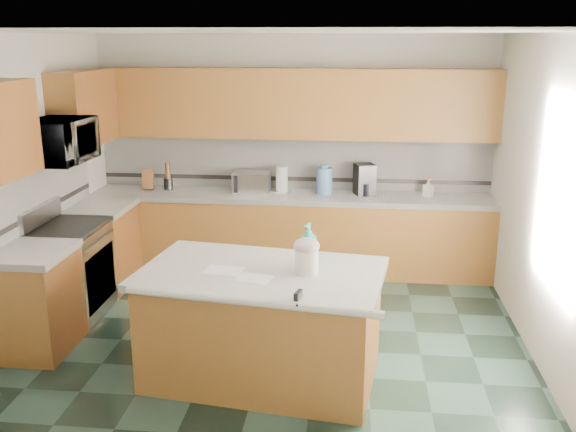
# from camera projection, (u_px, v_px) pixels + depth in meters

# --- Properties ---
(floor) EXTENTS (4.60, 4.60, 0.00)m
(floor) POSITION_uv_depth(u_px,v_px,m) (267.00, 347.00, 5.71)
(floor) COLOR black
(floor) RESTS_ON ground
(ceiling) EXTENTS (4.60, 4.60, 0.00)m
(ceiling) POSITION_uv_depth(u_px,v_px,m) (264.00, 32.00, 4.98)
(ceiling) COLOR white
(ceiling) RESTS_ON ground
(wall_back) EXTENTS (4.60, 0.04, 2.70)m
(wall_back) POSITION_uv_depth(u_px,v_px,m) (293.00, 152.00, 7.57)
(wall_back) COLOR white
(wall_back) RESTS_ON ground
(wall_front) EXTENTS (4.60, 0.04, 2.70)m
(wall_front) POSITION_uv_depth(u_px,v_px,m) (199.00, 316.00, 3.12)
(wall_front) COLOR white
(wall_front) RESTS_ON ground
(wall_left) EXTENTS (0.04, 4.60, 2.70)m
(wall_left) POSITION_uv_depth(u_px,v_px,m) (2.00, 193.00, 5.58)
(wall_left) COLOR white
(wall_left) RESTS_ON ground
(wall_right) EXTENTS (0.04, 4.60, 2.70)m
(wall_right) POSITION_uv_depth(u_px,v_px,m) (554.00, 208.00, 5.11)
(wall_right) COLOR white
(wall_right) RESTS_ON ground
(back_base_cab) EXTENTS (4.60, 0.60, 0.86)m
(back_base_cab) POSITION_uv_depth(u_px,v_px,m) (290.00, 235.00, 7.51)
(back_base_cab) COLOR #4D2710
(back_base_cab) RESTS_ON ground
(back_countertop) EXTENTS (4.60, 0.64, 0.06)m
(back_countertop) POSITION_uv_depth(u_px,v_px,m) (290.00, 197.00, 7.38)
(back_countertop) COLOR white
(back_countertop) RESTS_ON back_base_cab
(back_upper_cab) EXTENTS (4.60, 0.33, 0.78)m
(back_upper_cab) POSITION_uv_depth(u_px,v_px,m) (292.00, 103.00, 7.23)
(back_upper_cab) COLOR #4D2710
(back_upper_cab) RESTS_ON wall_back
(back_backsplash) EXTENTS (4.60, 0.02, 0.63)m
(back_backsplash) POSITION_uv_depth(u_px,v_px,m) (293.00, 162.00, 7.57)
(back_backsplash) COLOR silver
(back_backsplash) RESTS_ON back_countertop
(back_accent_band) EXTENTS (4.60, 0.01, 0.05)m
(back_accent_band) POSITION_uv_depth(u_px,v_px,m) (293.00, 179.00, 7.61)
(back_accent_band) COLOR black
(back_accent_band) RESTS_ON back_countertop
(left_base_cab_rear) EXTENTS (0.60, 0.82, 0.86)m
(left_base_cab_rear) POSITION_uv_depth(u_px,v_px,m) (103.00, 248.00, 7.03)
(left_base_cab_rear) COLOR #4D2710
(left_base_cab_rear) RESTS_ON ground
(left_counter_rear) EXTENTS (0.64, 0.82, 0.06)m
(left_counter_rear) POSITION_uv_depth(u_px,v_px,m) (99.00, 208.00, 6.91)
(left_counter_rear) COLOR white
(left_counter_rear) RESTS_ON left_base_cab_rear
(left_base_cab_front) EXTENTS (0.60, 0.72, 0.86)m
(left_base_cab_front) POSITION_uv_depth(u_px,v_px,m) (35.00, 303.00, 5.57)
(left_base_cab_front) COLOR #4D2710
(left_base_cab_front) RESTS_ON ground
(left_counter_front) EXTENTS (0.64, 0.72, 0.06)m
(left_counter_front) POSITION_uv_depth(u_px,v_px,m) (29.00, 253.00, 5.44)
(left_counter_front) COLOR white
(left_counter_front) RESTS_ON left_base_cab_front
(left_backsplash) EXTENTS (0.02, 2.30, 0.63)m
(left_backsplash) POSITION_uv_depth(u_px,v_px,m) (37.00, 192.00, 6.14)
(left_backsplash) COLOR silver
(left_backsplash) RESTS_ON wall_left
(left_accent_band) EXTENTS (0.01, 2.30, 0.05)m
(left_accent_band) POSITION_uv_depth(u_px,v_px,m) (40.00, 211.00, 6.19)
(left_accent_band) COLOR black
(left_accent_band) RESTS_ON wall_left
(left_upper_cab_rear) EXTENTS (0.33, 1.09, 0.78)m
(left_upper_cab_rear) POSITION_uv_depth(u_px,v_px,m) (84.00, 108.00, 6.77)
(left_upper_cab_rear) COLOR #4D2710
(left_upper_cab_rear) RESTS_ON wall_left
(range_body) EXTENTS (0.60, 0.76, 0.88)m
(range_body) POSITION_uv_depth(u_px,v_px,m) (72.00, 272.00, 6.27)
(range_body) COLOR #B7B7BC
(range_body) RESTS_ON ground
(range_oven_door) EXTENTS (0.02, 0.68, 0.55)m
(range_oven_door) POSITION_uv_depth(u_px,v_px,m) (100.00, 277.00, 6.25)
(range_oven_door) COLOR black
(range_oven_door) RESTS_ON range_body
(range_cooktop) EXTENTS (0.62, 0.78, 0.04)m
(range_cooktop) POSITION_uv_depth(u_px,v_px,m) (67.00, 227.00, 6.15)
(range_cooktop) COLOR black
(range_cooktop) RESTS_ON range_body
(range_handle) EXTENTS (0.02, 0.66, 0.02)m
(range_handle) POSITION_uv_depth(u_px,v_px,m) (100.00, 240.00, 6.15)
(range_handle) COLOR #B7B7BC
(range_handle) RESTS_ON range_body
(range_backguard) EXTENTS (0.06, 0.76, 0.18)m
(range_backguard) POSITION_uv_depth(u_px,v_px,m) (40.00, 215.00, 6.14)
(range_backguard) COLOR #B7B7BC
(range_backguard) RESTS_ON range_body
(microwave) EXTENTS (0.50, 0.73, 0.41)m
(microwave) POSITION_uv_depth(u_px,v_px,m) (59.00, 141.00, 5.93)
(microwave) COLOR #B7B7BC
(microwave) RESTS_ON wall_left
(island_base) EXTENTS (1.88, 1.24, 0.86)m
(island_base) POSITION_uv_depth(u_px,v_px,m) (262.00, 328.00, 5.10)
(island_base) COLOR #4D2710
(island_base) RESTS_ON ground
(island_top) EXTENTS (2.00, 1.35, 0.06)m
(island_top) POSITION_uv_depth(u_px,v_px,m) (261.00, 274.00, 4.97)
(island_top) COLOR white
(island_top) RESTS_ON island_base
(island_bullnose) EXTENTS (1.85, 0.31, 0.06)m
(island_bullnose) POSITION_uv_depth(u_px,v_px,m) (250.00, 302.00, 4.44)
(island_bullnose) COLOR white
(island_bullnose) RESTS_ON island_base
(treat_jar) EXTENTS (0.22, 0.22, 0.19)m
(treat_jar) POSITION_uv_depth(u_px,v_px,m) (306.00, 262.00, 4.87)
(treat_jar) COLOR white
(treat_jar) RESTS_ON island_top
(treat_jar_lid) EXTENTS (0.20, 0.20, 0.12)m
(treat_jar_lid) POSITION_uv_depth(u_px,v_px,m) (307.00, 246.00, 4.84)
(treat_jar_lid) COLOR beige
(treat_jar_lid) RESTS_ON treat_jar
(treat_jar_knob) EXTENTS (0.06, 0.02, 0.02)m
(treat_jar_knob) POSITION_uv_depth(u_px,v_px,m) (307.00, 241.00, 4.83)
(treat_jar_knob) COLOR tan
(treat_jar_knob) RESTS_ON treat_jar_lid
(treat_jar_knob_end_l) EXTENTS (0.03, 0.03, 0.03)m
(treat_jar_knob_end_l) POSITION_uv_depth(u_px,v_px,m) (302.00, 240.00, 4.83)
(treat_jar_knob_end_l) COLOR tan
(treat_jar_knob_end_l) RESTS_ON treat_jar_lid
(treat_jar_knob_end_r) EXTENTS (0.03, 0.03, 0.03)m
(treat_jar_knob_end_r) POSITION_uv_depth(u_px,v_px,m) (311.00, 241.00, 4.83)
(treat_jar_knob_end_r) COLOR tan
(treat_jar_knob_end_r) RESTS_ON treat_jar_lid
(soap_bottle_island) EXTENTS (0.19, 0.19, 0.37)m
(soap_bottle_island) POSITION_uv_depth(u_px,v_px,m) (309.00, 247.00, 4.93)
(soap_bottle_island) COLOR #21B1A6
(soap_bottle_island) RESTS_ON island_top
(paper_sheet_a) EXTENTS (0.30, 0.25, 0.00)m
(paper_sheet_a) POSITION_uv_depth(u_px,v_px,m) (254.00, 278.00, 4.79)
(paper_sheet_a) COLOR white
(paper_sheet_a) RESTS_ON island_top
(paper_sheet_b) EXTENTS (0.32, 0.25, 0.00)m
(paper_sheet_b) POSITION_uv_depth(u_px,v_px,m) (223.00, 270.00, 4.95)
(paper_sheet_b) COLOR white
(paper_sheet_b) RESTS_ON island_top
(clamp_body) EXTENTS (0.06, 0.11, 0.09)m
(clamp_body) POSITION_uv_depth(u_px,v_px,m) (298.00, 297.00, 4.42)
(clamp_body) COLOR black
(clamp_body) RESTS_ON island_top
(clamp_handle) EXTENTS (0.02, 0.07, 0.02)m
(clamp_handle) POSITION_uv_depth(u_px,v_px,m) (297.00, 304.00, 4.36)
(clamp_handle) COLOR black
(clamp_handle) RESTS_ON island_top
(knife_block) EXTENTS (0.16, 0.20, 0.26)m
(knife_block) POSITION_uv_depth(u_px,v_px,m) (148.00, 180.00, 7.57)
(knife_block) COLOR #472814
(knife_block) RESTS_ON back_countertop
(utensil_crock) EXTENTS (0.11, 0.11, 0.13)m
(utensil_crock) POSITION_uv_depth(u_px,v_px,m) (168.00, 184.00, 7.58)
(utensil_crock) COLOR black
(utensil_crock) RESTS_ON back_countertop
(utensil_bundle) EXTENTS (0.06, 0.06, 0.20)m
(utensil_bundle) POSITION_uv_depth(u_px,v_px,m) (168.00, 170.00, 7.54)
(utensil_bundle) COLOR #472814
(utensil_bundle) RESTS_ON utensil_crock
(toaster_oven) EXTENTS (0.42, 0.29, 0.24)m
(toaster_oven) POSITION_uv_depth(u_px,v_px,m) (252.00, 182.00, 7.44)
(toaster_oven) COLOR #B7B7BC
(toaster_oven) RESTS_ON back_countertop
(toaster_oven_door) EXTENTS (0.38, 0.01, 0.20)m
(toaster_oven_door) POSITION_uv_depth(u_px,v_px,m) (250.00, 185.00, 7.31)
(toaster_oven_door) COLOR black
(toaster_oven_door) RESTS_ON toaster_oven
(paper_towel) EXTENTS (0.14, 0.14, 0.31)m
(paper_towel) POSITION_uv_depth(u_px,v_px,m) (282.00, 179.00, 7.44)
(paper_towel) COLOR white
(paper_towel) RESTS_ON back_countertop
(paper_towel_base) EXTENTS (0.20, 0.20, 0.01)m
(paper_towel_base) POSITION_uv_depth(u_px,v_px,m) (282.00, 191.00, 7.48)
(paper_towel_base) COLOR #B7B7BC
(paper_towel_base) RESTS_ON back_countertop
(water_jug) EXTENTS (0.18, 0.18, 0.30)m
(water_jug) POSITION_uv_depth(u_px,v_px,m) (324.00, 181.00, 7.35)
(water_jug) COLOR #4F7BAE
(water_jug) RESTS_ON back_countertop
(water_jug_neck) EXTENTS (0.09, 0.09, 0.04)m
(water_jug_neck) POSITION_uv_depth(u_px,v_px,m) (324.00, 166.00, 7.31)
(water_jug_neck) COLOR #4F7BAE
(water_jug_neck) RESTS_ON water_jug
(coffee_maker) EXTENTS (0.27, 0.28, 0.35)m
(coffee_maker) POSITION_uv_depth(u_px,v_px,m) (364.00, 179.00, 7.32)
(coffee_maker) COLOR black
(coffee_maker) RESTS_ON back_countertop
(coffee_carafe) EXTENTS (0.15, 0.15, 0.15)m
(coffee_carafe) POSITION_uv_depth(u_px,v_px,m) (364.00, 189.00, 7.30)
(coffee_carafe) COLOR black
(coffee_carafe) RESTS_ON back_countertop
(soap_bottle_back) EXTENTS (0.13, 0.13, 0.21)m
(soap_bottle_back) POSITION_uv_depth(u_px,v_px,m) (428.00, 188.00, 7.23)
(soap_bottle_back) COLOR white
(soap_bottle_back) RESTS_ON back_countertop
(soap_back_cap) EXTENTS (0.02, 0.02, 0.03)m
(soap_back_cap) POSITION_uv_depth(u_px,v_px,m) (429.00, 177.00, 7.20)
(soap_back_cap) COLOR red
(soap_back_cap) RESTS_ON soap_bottle_back
(window_light_proxy) EXTENTS (0.02, 1.40, 1.10)m
(window_light_proxy) POSITION_uv_depth(u_px,v_px,m) (560.00, 195.00, 4.88)
(window_light_proxy) COLOR white
(window_light_proxy) RESTS_ON wall_right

